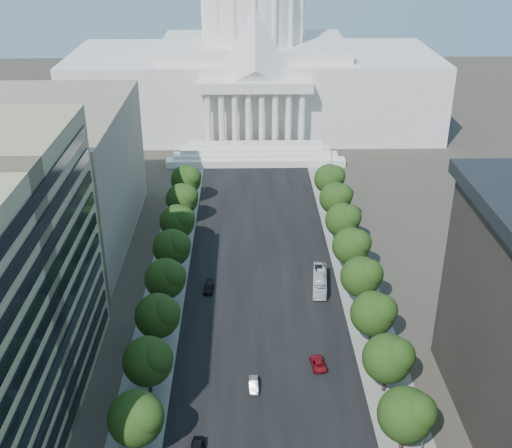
{
  "coord_description": "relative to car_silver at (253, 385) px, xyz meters",
  "views": [
    {
      "loc": [
        -3.25,
        -29.48,
        66.77
      ],
      "look_at": [
        -1.31,
        72.88,
        16.75
      ],
      "focal_mm": 45.0,
      "sensor_mm": 36.0,
      "label": 1
    }
  ],
  "objects": [
    {
      "name": "road_asphalt",
      "position": [
        2.16,
        41.06,
        -0.65
      ],
      "size": [
        30.0,
        260.0,
        0.01
      ],
      "primitive_type": "cube",
      "color": "black",
      "rests_on": "ground"
    },
    {
      "name": "sidewalk_left",
      "position": [
        -16.84,
        41.06,
        -0.65
      ],
      "size": [
        8.0,
        260.0,
        0.02
      ],
      "primitive_type": "cube",
      "color": "gray",
      "rests_on": "ground"
    },
    {
      "name": "sidewalk_right",
      "position": [
        21.16,
        41.06,
        -0.65
      ],
      "size": [
        8.0,
        260.0,
        0.02
      ],
      "primitive_type": "cube",
      "color": "gray",
      "rests_on": "ground"
    },
    {
      "name": "capitol",
      "position": [
        2.16,
        135.95,
        19.36
      ],
      "size": [
        120.0,
        56.0,
        73.0
      ],
      "color": "white",
      "rests_on": "ground"
    },
    {
      "name": "office_block_left_far",
      "position": [
        -45.84,
        51.06,
        14.35
      ],
      "size": [
        38.0,
        52.0,
        30.0
      ],
      "primitive_type": "cube",
      "color": "gray",
      "rests_on": "ground"
    },
    {
      "name": "tree_l_c",
      "position": [
        -15.5,
        -13.14,
        5.8
      ],
      "size": [
        7.79,
        7.6,
        9.97
      ],
      "color": "#33261C",
      "rests_on": "ground"
    },
    {
      "name": "tree_l_d",
      "position": [
        -15.5,
        -1.14,
        5.8
      ],
      "size": [
        7.79,
        7.6,
        9.97
      ],
      "color": "#33261C",
      "rests_on": "ground"
    },
    {
      "name": "tree_l_e",
      "position": [
        -15.5,
        10.86,
        5.8
      ],
      "size": [
        7.79,
        7.6,
        9.97
      ],
      "color": "#33261C",
      "rests_on": "ground"
    },
    {
      "name": "tree_l_f",
      "position": [
        -15.5,
        22.86,
        5.8
      ],
      "size": [
        7.79,
        7.6,
        9.97
      ],
      "color": "#33261C",
      "rests_on": "ground"
    },
    {
      "name": "tree_l_g",
      "position": [
        -15.5,
        34.86,
        5.8
      ],
      "size": [
        7.79,
        7.6,
        9.97
      ],
      "color": "#33261C",
      "rests_on": "ground"
    },
    {
      "name": "tree_l_h",
      "position": [
        -15.5,
        46.86,
        5.8
      ],
      "size": [
        7.79,
        7.6,
        9.97
      ],
      "color": "#33261C",
      "rests_on": "ground"
    },
    {
      "name": "tree_l_i",
      "position": [
        -15.5,
        58.86,
        5.8
      ],
      "size": [
        7.79,
        7.6,
        9.97
      ],
      "color": "#33261C",
      "rests_on": "ground"
    },
    {
      "name": "tree_l_j",
      "position": [
        -15.5,
        70.86,
        5.8
      ],
      "size": [
        7.79,
        7.6,
        9.97
      ],
      "color": "#33261C",
      "rests_on": "ground"
    },
    {
      "name": "tree_r_c",
      "position": [
        20.5,
        -13.14,
        5.8
      ],
      "size": [
        7.79,
        7.6,
        9.97
      ],
      "color": "#33261C",
      "rests_on": "ground"
    },
    {
      "name": "tree_r_d",
      "position": [
        20.5,
        -1.14,
        5.8
      ],
      "size": [
        7.79,
        7.6,
        9.97
      ],
      "color": "#33261C",
      "rests_on": "ground"
    },
    {
      "name": "tree_r_e",
      "position": [
        20.5,
        10.86,
        5.8
      ],
      "size": [
        7.79,
        7.6,
        9.97
      ],
      "color": "#33261C",
      "rests_on": "ground"
    },
    {
      "name": "tree_r_f",
      "position": [
        20.5,
        22.86,
        5.8
      ],
      "size": [
        7.79,
        7.6,
        9.97
      ],
      "color": "#33261C",
      "rests_on": "ground"
    },
    {
      "name": "tree_r_g",
      "position": [
        20.5,
        34.86,
        5.8
      ],
      "size": [
        7.79,
        7.6,
        9.97
      ],
      "color": "#33261C",
      "rests_on": "ground"
    },
    {
      "name": "tree_r_h",
      "position": [
        20.5,
        46.86,
        5.8
      ],
      "size": [
        7.79,
        7.6,
        9.97
      ],
      "color": "#33261C",
      "rests_on": "ground"
    },
    {
      "name": "tree_r_i",
      "position": [
        20.5,
        58.86,
        5.8
      ],
      "size": [
        7.79,
        7.6,
        9.97
      ],
      "color": "#33261C",
      "rests_on": "ground"
    },
    {
      "name": "tree_r_j",
      "position": [
        20.5,
        70.86,
        5.8
      ],
      "size": [
        7.79,
        7.6,
        9.97
      ],
      "color": "#33261C",
      "rests_on": "ground"
    },
    {
      "name": "streetlight_b",
      "position": [
        22.06,
        -13.94,
        5.17
      ],
      "size": [
        2.61,
        0.44,
        9.0
      ],
      "color": "gray",
      "rests_on": "ground"
    },
    {
      "name": "streetlight_c",
      "position": [
        22.06,
        11.06,
        5.17
      ],
      "size": [
        2.61,
        0.44,
        9.0
      ],
      "color": "gray",
      "rests_on": "ground"
    },
    {
      "name": "streetlight_d",
      "position": [
        22.06,
        36.06,
        5.17
      ],
      "size": [
        2.61,
        0.44,
        9.0
      ],
      "color": "gray",
      "rests_on": "ground"
    },
    {
      "name": "streetlight_e",
      "position": [
        22.06,
        61.06,
        5.17
      ],
      "size": [
        2.61,
        0.44,
        9.0
      ],
      "color": "gray",
      "rests_on": "ground"
    },
    {
      "name": "streetlight_f",
      "position": [
        22.06,
        86.06,
        5.17
      ],
      "size": [
        2.61,
        0.44,
        9.0
      ],
      "color": "gray",
      "rests_on": "ground"
    },
    {
      "name": "car_silver",
      "position": [
        0.0,
        0.0,
        0.0
      ],
      "size": [
        1.48,
        3.98,
        1.3
      ],
      "primitive_type": "imported",
      "rotation": [
        0.0,
        0.0,
        0.03
      ],
      "color": "#9A9EA1",
      "rests_on": "ground"
    },
    {
      "name": "car_red",
      "position": [
        10.57,
        5.1,
        0.01
      ],
      "size": [
        2.65,
        4.92,
        1.31
      ],
      "primitive_type": "imported",
      "rotation": [
        0.0,
        0.0,
        3.25
      ],
      "color": "maroon",
      "rests_on": "ground"
    },
    {
      "name": "car_dark_b",
      "position": [
        -8.3,
        28.7,
        0.0
      ],
      "size": [
        2.03,
        4.57,
        1.31
      ],
      "primitive_type": "imported",
      "rotation": [
        0.0,
        0.0,
        -0.04
      ],
      "color": "black",
      "rests_on": "ground"
    },
    {
      "name": "city_bus",
      "position": [
        13.48,
        29.44,
        0.87
      ],
      "size": [
        3.73,
        11.14,
        3.04
      ],
      "primitive_type": "imported",
      "rotation": [
        0.0,
        0.0,
        -0.11
      ],
      "color": "white",
      "rests_on": "ground"
    }
  ]
}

